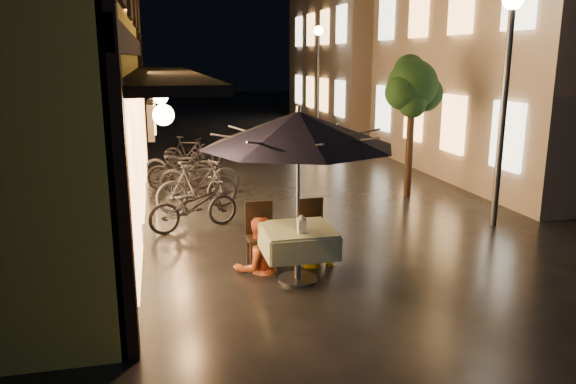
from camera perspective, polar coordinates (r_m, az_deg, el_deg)
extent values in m
plane|color=black|center=(8.24, 9.93, -8.66)|extent=(90.00, 90.00, 0.00)
cube|color=black|center=(11.00, -15.69, 14.18)|extent=(0.12, 11.00, 0.35)
cube|color=black|center=(11.00, -12.48, 11.49)|extent=(1.20, 10.50, 0.12)
cube|color=#EDA659|center=(7.69, -15.54, 0.39)|extent=(0.10, 2.20, 2.40)
cube|color=#EDA659|center=(11.13, -14.91, 4.38)|extent=(0.10, 2.20, 2.40)
cube|color=#EDA659|center=(14.59, -14.57, 6.49)|extent=(0.10, 2.20, 2.40)
cube|color=tan|center=(17.14, 25.64, 12.81)|extent=(7.00, 9.00, 6.50)
cube|color=#EDA659|center=(12.48, 21.36, 5.33)|extent=(0.10, 1.00, 1.40)
cube|color=#EDA659|center=(14.33, 16.42, 6.65)|extent=(0.10, 1.00, 1.40)
cube|color=#EDA659|center=(14.29, 17.21, 17.85)|extent=(0.10, 1.00, 1.40)
cube|color=#EDA659|center=(16.27, 12.63, 7.63)|extent=(0.10, 1.00, 1.40)
cube|color=#EDA659|center=(16.24, 13.16, 17.50)|extent=(0.10, 1.00, 1.40)
cube|color=#EDA659|center=(18.27, 9.64, 8.38)|extent=(0.10, 1.00, 1.40)
cube|color=#EDA659|center=(18.24, 10.00, 17.17)|extent=(0.10, 1.00, 1.40)
cube|color=tan|center=(27.14, 10.12, 14.22)|extent=(7.00, 10.00, 7.00)
cube|color=#EDA659|center=(22.38, 5.27, 9.43)|extent=(0.10, 1.00, 1.40)
cube|color=#EDA659|center=(22.36, 5.43, 16.60)|extent=(0.10, 1.00, 1.40)
cube|color=#EDA659|center=(24.47, 3.63, 9.81)|extent=(0.10, 1.00, 1.40)
cube|color=#EDA659|center=(24.45, 3.73, 16.37)|extent=(0.10, 1.00, 1.40)
cube|color=#EDA659|center=(26.58, 2.25, 10.12)|extent=(0.10, 1.00, 1.40)
cube|color=#EDA659|center=(26.57, 2.31, 16.16)|extent=(0.10, 1.00, 1.40)
cube|color=#EDA659|center=(28.71, 1.07, 10.38)|extent=(0.10, 1.00, 1.40)
cube|color=#EDA659|center=(28.69, 1.10, 15.97)|extent=(0.10, 1.00, 1.40)
cylinder|color=black|center=(12.88, 12.22, 4.38)|extent=(0.16, 0.16, 2.20)
sphere|color=black|center=(12.74, 12.54, 10.60)|extent=(1.10, 1.10, 1.10)
sphere|color=black|center=(13.00, 13.72, 9.71)|extent=(0.80, 0.80, 0.80)
sphere|color=black|center=(12.49, 11.54, 9.91)|extent=(0.76, 0.76, 0.76)
sphere|color=black|center=(13.02, 12.24, 12.00)|extent=(0.70, 0.70, 0.70)
sphere|color=black|center=(12.50, 12.52, 8.71)|extent=(0.60, 0.60, 0.60)
cylinder|color=#59595E|center=(10.90, 20.96, 6.95)|extent=(0.12, 0.12, 4.00)
cylinder|color=#59595E|center=(21.88, 3.06, 10.69)|extent=(0.12, 0.12, 4.00)
sphere|color=beige|center=(21.87, 3.13, 16.06)|extent=(0.36, 0.36, 0.36)
cylinder|color=#59595E|center=(7.93, 0.99, -6.55)|extent=(0.10, 0.10, 0.72)
cylinder|color=#59595E|center=(8.05, 0.98, -8.83)|extent=(0.56, 0.56, 0.04)
cube|color=#2F5E2F|center=(7.80, 1.00, -3.86)|extent=(0.95, 0.95, 0.06)
cube|color=#2F5E2F|center=(7.98, 4.32, -4.75)|extent=(0.04, 0.95, 0.33)
cube|color=#2F5E2F|center=(7.76, -2.42, -5.26)|extent=(0.04, 0.95, 0.33)
cube|color=#2F5E2F|center=(8.29, 0.20, -4.00)|extent=(0.95, 0.04, 0.33)
cube|color=#2F5E2F|center=(7.42, 1.90, -6.15)|extent=(0.95, 0.04, 0.33)
cylinder|color=#59595E|center=(7.69, 1.01, -1.02)|extent=(0.05, 0.05, 2.30)
cone|color=black|center=(7.50, 1.05, 6.39)|extent=(2.66, 2.66, 0.48)
cylinder|color=#59595E|center=(7.48, 1.05, 8.29)|extent=(0.06, 0.06, 0.12)
cube|color=black|center=(8.42, -2.74, -4.70)|extent=(0.42, 0.42, 0.05)
cube|color=black|center=(8.52, -2.99, -2.72)|extent=(0.42, 0.04, 0.55)
cylinder|color=black|center=(8.30, -3.72, -6.71)|extent=(0.04, 0.04, 0.43)
cylinder|color=black|center=(8.36, -1.27, -6.53)|extent=(0.04, 0.04, 0.43)
cylinder|color=black|center=(8.63, -4.12, -5.90)|extent=(0.04, 0.04, 0.43)
cylinder|color=black|center=(8.69, -1.77, -5.73)|extent=(0.04, 0.04, 0.43)
cube|color=black|center=(8.59, 2.53, -4.33)|extent=(0.42, 0.42, 0.05)
cube|color=black|center=(8.69, 2.21, -2.38)|extent=(0.42, 0.04, 0.55)
cylinder|color=black|center=(8.46, 1.66, -6.29)|extent=(0.04, 0.04, 0.43)
cylinder|color=black|center=(8.55, 4.01, -6.09)|extent=(0.04, 0.04, 0.43)
cylinder|color=black|center=(8.79, 1.06, -5.52)|extent=(0.04, 0.04, 0.43)
cylinder|color=black|center=(8.88, 3.33, -5.34)|extent=(0.04, 0.04, 0.43)
cube|color=white|center=(7.57, 1.40, -3.47)|extent=(0.11, 0.11, 0.18)
cube|color=#FFD88C|center=(7.57, 1.40, -3.54)|extent=(0.07, 0.07, 0.12)
cone|color=white|center=(7.53, 1.41, -2.56)|extent=(0.16, 0.16, 0.07)
imported|color=#BF522A|center=(8.20, -3.08, -2.72)|extent=(0.88, 0.75, 1.58)
imported|color=#F5BB03|center=(8.41, 2.40, -2.97)|extent=(0.99, 0.70, 1.39)
imported|color=black|center=(10.36, -9.57, -1.36)|extent=(1.83, 1.15, 0.91)
imported|color=black|center=(11.61, -9.19, 0.66)|extent=(1.83, 0.95, 1.06)
imported|color=black|center=(13.00, -9.03, 1.81)|extent=(1.83, 0.68, 0.96)
imported|color=black|center=(13.58, -10.93, 2.19)|extent=(1.59, 0.57, 0.94)
imported|color=black|center=(14.08, -10.88, 2.72)|extent=(2.00, 1.34, 1.00)
imported|color=black|center=(16.25, -10.10, 4.00)|extent=(1.55, 0.96, 0.90)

